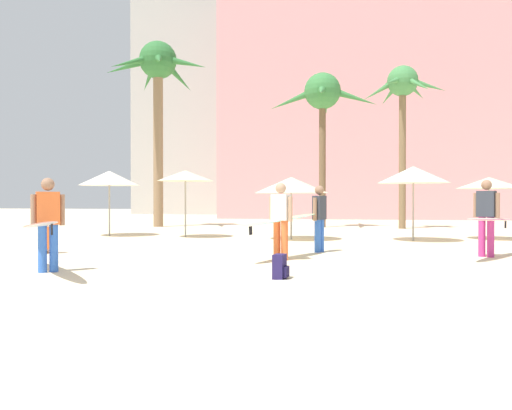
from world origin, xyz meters
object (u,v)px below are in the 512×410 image
Objects in this scene: person_mid_center at (45,222)px; cafe_umbrella_2 at (109,178)px; cafe_umbrella_3 at (413,175)px; person_near_left at (47,240)px; beach_towel at (336,284)px; palm_tree_right at (323,99)px; palm_tree_left at (157,77)px; person_near_right at (488,216)px; cafe_umbrella_4 at (291,185)px; person_mid_right at (319,216)px; cafe_umbrella_0 at (489,183)px; palm_tree_far_left at (403,94)px; person_far_left at (281,218)px; cafe_umbrella_1 at (185,176)px; backpack at (280,267)px.

cafe_umbrella_2 is at bearing -19.79° from person_mid_center.
person_near_left is at bearing -151.38° from cafe_umbrella_3.
palm_tree_right is at bearing 92.48° from beach_towel.
palm_tree_left is 19.59m from beach_towel.
person_near_right is (1.03, -4.62, -1.20)m from cafe_umbrella_3.
cafe_umbrella_4 is 1.02× the size of person_near_right.
palm_tree_left is at bearing -27.57° from person_mid_right.
cafe_umbrella_3 is 4.01m from cafe_umbrella_4.
cafe_umbrella_0 is at bearing -49.11° from palm_tree_right.
cafe_umbrella_2 is at bearing -16.18° from person_near_left.
person_near_right is at bearing -87.46° from palm_tree_far_left.
beach_towel is at bearing -87.52° from palm_tree_right.
person_near_left is (-7.27, 3.71, 0.32)m from beach_towel.
beach_towel is at bearing -132.99° from person_mid_center.
person_mid_right is at bearing 0.33° from person_far_left.
cafe_umbrella_2 is (-3.02, 0.26, -0.05)m from cafe_umbrella_1.
cafe_umbrella_1 is at bearing -45.43° from person_near_left.
backpack is 0.14× the size of person_far_left.
cafe_umbrella_4 is at bearing -96.01° from palm_tree_right.
person_mid_center is (-8.29, -15.66, -5.26)m from palm_tree_far_left.
cafe_umbrella_4 reaches higher than backpack.
cafe_umbrella_0 is 2.20× the size of person_near_left.
cafe_umbrella_1 is at bearing -141.11° from palm_tree_far_left.
person_mid_right is (-2.90, -4.02, -1.22)m from cafe_umbrella_3.
cafe_umbrella_2 is 10.87m from cafe_umbrella_3.
backpack is at bearing -127.85° from person_mid_center.
palm_tree_right is at bearing -63.71° from person_mid_right.
palm_tree_far_left is at bearing -143.64° from person_near_right.
palm_tree_right is at bearing 130.89° from cafe_umbrella_0.
cafe_umbrella_3 reaches higher than backpack.
cafe_umbrella_3 is 0.93× the size of person_mid_center.
person_near_right is (8.81, 3.95, 0.02)m from person_mid_center.
palm_tree_right is 3.13× the size of cafe_umbrella_1.
person_mid_center reaches higher than person_far_left.
palm_tree_left reaches higher than cafe_umbrella_2.
cafe_umbrella_3 is (-2.61, -1.00, 0.25)m from cafe_umbrella_0.
palm_tree_right reaches higher than person_near_right.
person_far_left reaches higher than person_near_left.
person_mid_center is (-4.37, -0.03, 0.74)m from backpack.
palm_tree_left is 9.51× the size of person_near_left.
cafe_umbrella_2 is 9.77m from person_mid_center.
backpack is 0.44× the size of person_near_left.
person_near_right is at bearing -113.26° from person_near_left.
cafe_umbrella_2 reaches higher than person_near_left.
person_mid_center is at bearing 150.47° from person_far_left.
backpack is 4.43m from person_mid_center.
palm_tree_left is at bearing 136.51° from cafe_umbrella_4.
palm_tree_far_left is 4.38× the size of person_mid_right.
person_near_right is (5.03, -4.60, -0.88)m from cafe_umbrella_4.
cafe_umbrella_0 reaches higher than beach_towel.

